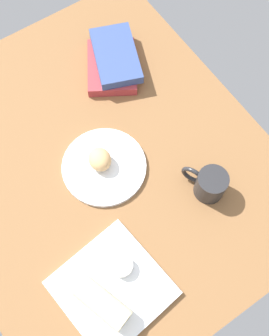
# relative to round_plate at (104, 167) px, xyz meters

# --- Properties ---
(dining_table) EXTENTS (1.10, 0.90, 0.04)m
(dining_table) POSITION_rel_round_plate_xyz_m (0.03, -0.01, -0.03)
(dining_table) COLOR brown
(dining_table) RESTS_ON ground
(round_plate) EXTENTS (0.24, 0.24, 0.01)m
(round_plate) POSITION_rel_round_plate_xyz_m (0.00, 0.00, 0.00)
(round_plate) COLOR white
(round_plate) RESTS_ON dining_table
(scone_pastry) EXTENTS (0.08, 0.07, 0.05)m
(scone_pastry) POSITION_rel_round_plate_xyz_m (0.01, 0.00, 0.03)
(scone_pastry) COLOR #DDAC6E
(scone_pastry) RESTS_ON round_plate
(square_plate) EXTENTS (0.28, 0.28, 0.02)m
(square_plate) POSITION_rel_round_plate_xyz_m (-0.29, 0.16, 0.00)
(square_plate) COLOR white
(square_plate) RESTS_ON dining_table
(sauce_cup) EXTENTS (0.06, 0.06, 0.03)m
(sauce_cup) POSITION_rel_round_plate_xyz_m (-0.26, 0.11, 0.02)
(sauce_cup) COLOR silver
(sauce_cup) RESTS_ON square_plate
(breakfast_wrap) EXTENTS (0.15, 0.10, 0.06)m
(breakfast_wrap) POSITION_rel_round_plate_xyz_m (-0.31, 0.20, 0.04)
(breakfast_wrap) COLOR beige
(breakfast_wrap) RESTS_ON square_plate
(book_stack) EXTENTS (0.26, 0.23, 0.06)m
(book_stack) POSITION_rel_round_plate_xyz_m (0.28, -0.21, 0.02)
(book_stack) COLOR #A53338
(book_stack) RESTS_ON dining_table
(coffee_mug) EXTENTS (0.12, 0.09, 0.09)m
(coffee_mug) POSITION_rel_round_plate_xyz_m (-0.22, -0.20, 0.04)
(coffee_mug) COLOR #262628
(coffee_mug) RESTS_ON dining_table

